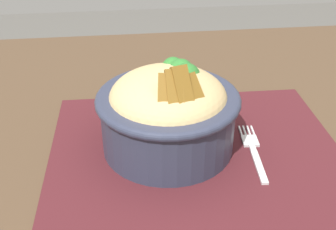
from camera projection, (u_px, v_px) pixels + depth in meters
name	position (u px, v px, depth m)	size (l,w,h in m)	color
table	(185.00, 183.00, 0.64)	(1.25, 0.89, 0.74)	#4C3826
placemat	(196.00, 152.00, 0.58)	(0.40, 0.33, 0.00)	#47191E
bowl	(168.00, 110.00, 0.56)	(0.21, 0.21, 0.14)	#2D3347
fork	(253.00, 150.00, 0.58)	(0.03, 0.13, 0.00)	silver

